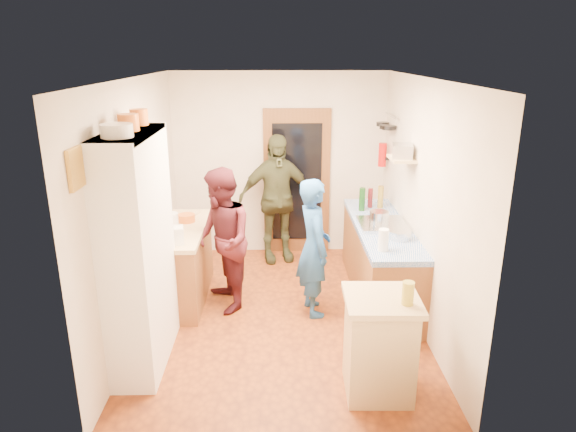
{
  "coord_description": "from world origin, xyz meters",
  "views": [
    {
      "loc": [
        -0.03,
        -5.19,
        2.86
      ],
      "look_at": [
        0.09,
        0.15,
        1.13
      ],
      "focal_mm": 32.0,
      "sensor_mm": 36.0,
      "label": 1
    }
  ],
  "objects_px": {
    "person_left": "(223,239)",
    "person_back": "(277,199)",
    "right_counter_base": "(380,262)",
    "hutch_body": "(139,252)",
    "island_base": "(379,348)",
    "person_hob": "(317,248)"
  },
  "relations": [
    {
      "from": "hutch_body",
      "to": "island_base",
      "type": "distance_m",
      "value": 2.31
    },
    {
      "from": "person_back",
      "to": "person_hob",
      "type": "bearing_deg",
      "value": -88.6
    },
    {
      "from": "right_counter_base",
      "to": "island_base",
      "type": "bearing_deg",
      "value": -101.01
    },
    {
      "from": "person_left",
      "to": "person_back",
      "type": "xyz_separation_m",
      "value": [
        0.61,
        1.39,
        0.07
      ]
    },
    {
      "from": "person_left",
      "to": "person_back",
      "type": "bearing_deg",
      "value": 138.15
    },
    {
      "from": "person_left",
      "to": "island_base",
      "type": "bearing_deg",
      "value": 24.03
    },
    {
      "from": "right_counter_base",
      "to": "person_left",
      "type": "relative_size",
      "value": 1.33
    },
    {
      "from": "hutch_body",
      "to": "person_left",
      "type": "height_order",
      "value": "hutch_body"
    },
    {
      "from": "right_counter_base",
      "to": "person_hob",
      "type": "height_order",
      "value": "person_hob"
    },
    {
      "from": "person_hob",
      "to": "person_back",
      "type": "distance_m",
      "value": 1.64
    },
    {
      "from": "right_counter_base",
      "to": "person_back",
      "type": "height_order",
      "value": "person_back"
    },
    {
      "from": "person_hob",
      "to": "person_left",
      "type": "relative_size",
      "value": 0.95
    },
    {
      "from": "right_counter_base",
      "to": "island_base",
      "type": "relative_size",
      "value": 2.56
    },
    {
      "from": "island_base",
      "to": "person_left",
      "type": "xyz_separation_m",
      "value": [
        -1.48,
        1.63,
        0.39
      ]
    },
    {
      "from": "hutch_body",
      "to": "person_left",
      "type": "xyz_separation_m",
      "value": [
        0.66,
        1.05,
        -0.28
      ]
    },
    {
      "from": "right_counter_base",
      "to": "person_left",
      "type": "bearing_deg",
      "value": -172.41
    },
    {
      "from": "person_hob",
      "to": "person_back",
      "type": "relative_size",
      "value": 0.87
    },
    {
      "from": "person_left",
      "to": "person_hob",
      "type": "bearing_deg",
      "value": 61.7
    },
    {
      "from": "person_back",
      "to": "island_base",
      "type": "bearing_deg",
      "value": -88.09
    },
    {
      "from": "person_hob",
      "to": "person_back",
      "type": "height_order",
      "value": "person_back"
    },
    {
      "from": "island_base",
      "to": "person_left",
      "type": "distance_m",
      "value": 2.23
    },
    {
      "from": "person_left",
      "to": "person_back",
      "type": "height_order",
      "value": "person_back"
    }
  ]
}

